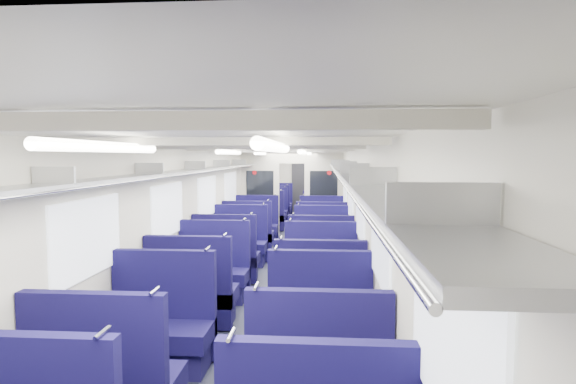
% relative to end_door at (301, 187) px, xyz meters
% --- Properties ---
extents(floor, '(2.80, 18.00, 0.01)m').
position_rel_end_door_xyz_m(floor, '(0.00, -8.94, -1.00)').
color(floor, black).
rests_on(floor, ground).
extents(ceiling, '(2.80, 18.00, 0.01)m').
position_rel_end_door_xyz_m(ceiling, '(0.00, -8.94, 1.35)').
color(ceiling, silver).
rests_on(ceiling, wall_left).
extents(wall_left, '(0.02, 18.00, 2.35)m').
position_rel_end_door_xyz_m(wall_left, '(-1.40, -8.94, 0.18)').
color(wall_left, beige).
rests_on(wall_left, floor).
extents(dado_left, '(0.03, 17.90, 0.70)m').
position_rel_end_door_xyz_m(dado_left, '(-1.39, -8.94, -0.65)').
color(dado_left, '#15113A').
rests_on(dado_left, floor).
extents(wall_right, '(0.02, 18.00, 2.35)m').
position_rel_end_door_xyz_m(wall_right, '(1.40, -8.94, 0.18)').
color(wall_right, beige).
rests_on(wall_right, floor).
extents(dado_right, '(0.03, 17.90, 0.70)m').
position_rel_end_door_xyz_m(dado_right, '(1.39, -8.94, -0.65)').
color(dado_right, '#15113A').
rests_on(dado_right, floor).
extents(wall_far, '(2.80, 0.02, 2.35)m').
position_rel_end_door_xyz_m(wall_far, '(0.00, 0.06, 0.18)').
color(wall_far, beige).
rests_on(wall_far, floor).
extents(luggage_rack_left, '(0.36, 17.40, 0.18)m').
position_rel_end_door_xyz_m(luggage_rack_left, '(-1.21, -8.94, 0.97)').
color(luggage_rack_left, '#B2B5BA').
rests_on(luggage_rack_left, wall_left).
extents(luggage_rack_right, '(0.36, 17.40, 0.18)m').
position_rel_end_door_xyz_m(luggage_rack_right, '(1.21, -8.94, 0.97)').
color(luggage_rack_right, '#B2B5BA').
rests_on(luggage_rack_right, wall_right).
extents(windows, '(2.78, 15.60, 0.75)m').
position_rel_end_door_xyz_m(windows, '(0.00, -9.40, 0.42)').
color(windows, white).
rests_on(windows, wall_left).
extents(ceiling_fittings, '(2.70, 16.06, 0.11)m').
position_rel_end_door_xyz_m(ceiling_fittings, '(0.00, -9.20, 1.29)').
color(ceiling_fittings, beige).
rests_on(ceiling_fittings, ceiling).
extents(end_door, '(0.75, 0.06, 2.00)m').
position_rel_end_door_xyz_m(end_door, '(0.00, 0.00, 0.00)').
color(end_door, black).
rests_on(end_door, floor).
extents(bulkhead, '(2.80, 0.10, 2.35)m').
position_rel_end_door_xyz_m(bulkhead, '(-0.00, -5.62, 0.23)').
color(bulkhead, beige).
rests_on(bulkhead, floor).
extents(seat_6, '(1.11, 0.61, 1.24)m').
position_rel_end_door_xyz_m(seat_6, '(-0.83, -13.77, -0.62)').
color(seat_6, '#120E46').
rests_on(seat_6, floor).
extents(seat_7, '(1.11, 0.61, 1.24)m').
position_rel_end_door_xyz_m(seat_7, '(0.83, -13.66, -0.62)').
color(seat_7, '#120E46').
rests_on(seat_7, floor).
extents(seat_8, '(1.11, 0.61, 1.24)m').
position_rel_end_door_xyz_m(seat_8, '(-0.83, -12.58, -0.62)').
color(seat_8, '#120E46').
rests_on(seat_8, floor).
extents(seat_9, '(1.11, 0.61, 1.24)m').
position_rel_end_door_xyz_m(seat_9, '(0.83, -12.74, -0.62)').
color(seat_9, '#120E46').
rests_on(seat_9, floor).
extents(seat_10, '(1.11, 0.61, 1.24)m').
position_rel_end_door_xyz_m(seat_10, '(-0.83, -11.44, -0.62)').
color(seat_10, '#120E46').
rests_on(seat_10, floor).
extents(seat_11, '(1.11, 0.61, 1.24)m').
position_rel_end_door_xyz_m(seat_11, '(0.83, -11.46, -0.62)').
color(seat_11, '#120E46').
rests_on(seat_11, floor).
extents(seat_12, '(1.11, 0.61, 1.24)m').
position_rel_end_door_xyz_m(seat_12, '(-0.83, -10.42, -0.62)').
color(seat_12, '#120E46').
rests_on(seat_12, floor).
extents(seat_13, '(1.11, 0.61, 1.24)m').
position_rel_end_door_xyz_m(seat_13, '(0.83, -10.42, -0.62)').
color(seat_13, '#120E46').
rests_on(seat_13, floor).
extents(seat_14, '(1.11, 0.61, 1.24)m').
position_rel_end_door_xyz_m(seat_14, '(-0.83, -9.10, -0.62)').
color(seat_14, '#120E46').
rests_on(seat_14, floor).
extents(seat_15, '(1.11, 0.61, 1.24)m').
position_rel_end_door_xyz_m(seat_15, '(0.83, -9.11, -0.62)').
color(seat_15, '#120E46').
rests_on(seat_15, floor).
extents(seat_16, '(1.11, 0.61, 1.24)m').
position_rel_end_door_xyz_m(seat_16, '(-0.83, -8.02, -0.62)').
color(seat_16, '#120E46').
rests_on(seat_16, floor).
extents(seat_17, '(1.11, 0.61, 1.24)m').
position_rel_end_door_xyz_m(seat_17, '(0.83, -8.10, -0.62)').
color(seat_17, '#120E46').
rests_on(seat_17, floor).
extents(seat_18, '(1.11, 0.61, 1.24)m').
position_rel_end_door_xyz_m(seat_18, '(-0.83, -6.76, -0.62)').
color(seat_18, '#120E46').
rests_on(seat_18, floor).
extents(seat_19, '(1.11, 0.61, 1.24)m').
position_rel_end_door_xyz_m(seat_19, '(0.83, -6.82, -0.62)').
color(seat_19, '#120E46').
rests_on(seat_19, floor).
extents(seat_20, '(1.11, 0.61, 1.24)m').
position_rel_end_door_xyz_m(seat_20, '(-0.83, -4.79, -0.62)').
color(seat_20, '#120E46').
rests_on(seat_20, floor).
extents(seat_21, '(1.11, 0.61, 1.24)m').
position_rel_end_door_xyz_m(seat_21, '(0.83, -4.78, -0.62)').
color(seat_21, '#120E46').
rests_on(seat_21, floor).
extents(seat_22, '(1.11, 0.61, 1.24)m').
position_rel_end_door_xyz_m(seat_22, '(-0.83, -3.66, -0.62)').
color(seat_22, '#120E46').
rests_on(seat_22, floor).
extents(seat_23, '(1.11, 0.61, 1.24)m').
position_rel_end_door_xyz_m(seat_23, '(0.83, -3.69, -0.62)').
color(seat_23, '#120E46').
rests_on(seat_23, floor).
extents(seat_24, '(1.11, 0.61, 1.24)m').
position_rel_end_door_xyz_m(seat_24, '(-0.83, -2.40, -0.62)').
color(seat_24, '#120E46').
rests_on(seat_24, floor).
extents(seat_25, '(1.11, 0.61, 1.24)m').
position_rel_end_door_xyz_m(seat_25, '(0.83, -2.58, -0.62)').
color(seat_25, '#120E46').
rests_on(seat_25, floor).
extents(seat_26, '(1.11, 0.61, 1.24)m').
position_rel_end_door_xyz_m(seat_26, '(-0.83, -1.29, -0.62)').
color(seat_26, '#120E46').
rests_on(seat_26, floor).
extents(seat_27, '(1.11, 0.61, 1.24)m').
position_rel_end_door_xyz_m(seat_27, '(0.83, -1.28, -0.62)').
color(seat_27, '#120E46').
rests_on(seat_27, floor).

